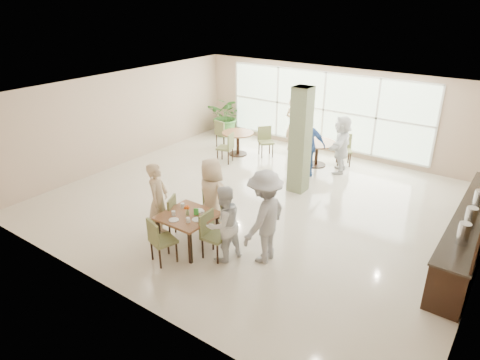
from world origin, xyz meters
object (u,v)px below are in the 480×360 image
Objects in this scene: round_table_left at (238,138)px; round_table_right at (317,147)px; teen_standing at (265,217)px; potted_plant at (227,116)px; buffet_counter at (472,230)px; teen_far at (212,196)px; adult_standing at (293,125)px; teen_left at (158,201)px; adult_b at (341,144)px; main_table at (188,218)px; teen_right at (224,224)px; adult_a at (307,146)px.

round_table_left is 0.90× the size of round_table_right.
round_table_left is at bearing -140.42° from teen_standing.
potted_plant is (-1.54, 1.42, 0.17)m from round_table_left.
round_table_left is 2.10m from potted_plant.
buffet_counter is 2.72× the size of teen_far.
adult_standing is (-5.96, 3.36, 0.35)m from buffet_counter.
teen_left is 6.51m from adult_standing.
teen_far is at bearing -24.41° from adult_b.
buffet_counter is at bearing 42.59° from adult_b.
teen_standing is 1.06× the size of adult_standing.
teen_right is (0.87, 0.09, 0.12)m from main_table.
teen_left is at bearing -123.30° from adult_a.
teen_far is 4.15m from adult_a.
adult_b is at bearing 23.88° from adult_a.
round_table_right is at bearing -11.04° from potted_plant.
round_table_left is 7.51m from buffet_counter.
teen_far is at bearing -60.67° from round_table_left.
teen_left is (3.16, -6.56, 0.12)m from potted_plant.
round_table_right is 0.84m from adult_b.
adult_b is at bearing 9.53° from round_table_left.
adult_standing is (1.28, 1.36, 0.35)m from round_table_left.
round_table_right is 5.84m from teen_left.
teen_right is (0.86, -0.70, -0.07)m from teen_far.
potted_plant is at bearing 168.96° from round_table_right.
adult_b is at bearing -10.06° from potted_plant.
teen_right is at bearing -103.84° from adult_a.
teen_left is at bearing -72.53° from round_table_left.
adult_a is at bearing -21.37° from potted_plant.
main_table is 0.59× the size of adult_a.
teen_right is at bearing 122.38° from adult_standing.
buffet_counter reaches higher than adult_standing.
main_table is 1.00× the size of round_table_left.
adult_standing is (-0.34, 6.50, 0.06)m from teen_left.
round_table_right is at bearing 72.48° from adult_a.
adult_a is at bearing 145.07° from adult_standing.
adult_standing reaches higher than round_table_left.
buffet_counter is at bearing -21.32° from potted_plant.
adult_a is at bearing -85.39° from round_table_right.
adult_a is (0.15, 4.15, 0.02)m from teen_far.
round_table_left is at bearing 153.53° from adult_a.
potted_plant is at bearing 121.23° from main_table.
buffet_counter is 2.59× the size of adult_standing.
round_table_left is 0.59× the size of teen_far.
main_table is at bearing -112.68° from teen_left.
adult_a is 1.05m from adult_b.
teen_left is 1.15m from teen_far.
teen_right is (4.84, -6.46, 0.07)m from potted_plant.
teen_left is 0.96× the size of adult_a.
main_table is 4.93m from adult_a.
buffet_counter is (4.81, 3.12, -0.11)m from main_table.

